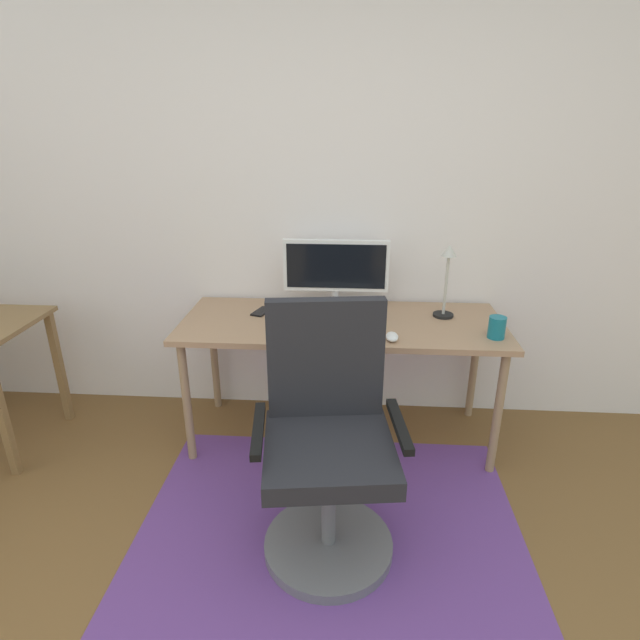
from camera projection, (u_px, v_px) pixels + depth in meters
name	position (u px, v px, depth m)	size (l,w,h in m)	color
wall_back	(354.00, 199.00, 2.83)	(6.00, 0.10, 2.60)	white
area_rug	(329.00, 531.00, 2.24)	(1.71, 1.38, 0.01)	#663D88
desk	(342.00, 332.00, 2.70)	(1.71, 0.66, 0.72)	tan
monitor	(336.00, 269.00, 2.77)	(0.58, 0.18, 0.39)	#B2B2B7
keyboard	(331.00, 336.00, 2.46)	(0.43, 0.13, 0.02)	white
computer_mouse	(392.00, 337.00, 2.43)	(0.06, 0.10, 0.03)	white
coffee_cup	(497.00, 327.00, 2.45)	(0.08, 0.08, 0.11)	#166B7F
cell_phone	(262.00, 312.00, 2.79)	(0.07, 0.14, 0.01)	black
desk_lamp	(447.00, 273.00, 2.65)	(0.11, 0.11, 0.40)	black
office_chair	(328.00, 454.00, 2.04)	(0.62, 0.56, 1.06)	slate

